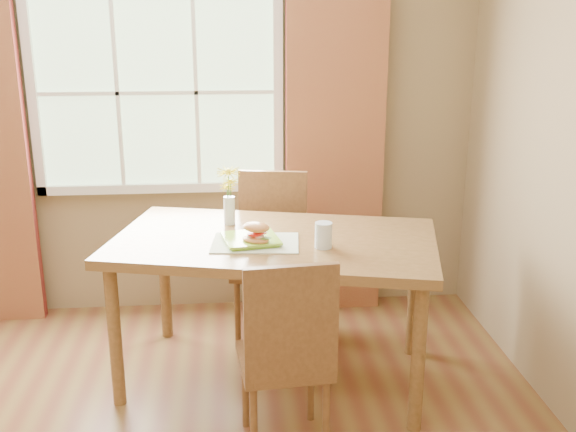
# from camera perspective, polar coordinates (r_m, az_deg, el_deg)

# --- Properties ---
(room) EXTENTS (4.24, 3.84, 2.74)m
(room) POSITION_cam_1_polar(r_m,az_deg,el_deg) (2.68, -14.71, 2.37)
(room) COLOR brown
(room) RESTS_ON ground
(window) EXTENTS (1.62, 0.06, 1.32)m
(window) POSITION_cam_1_polar(r_m,az_deg,el_deg) (4.49, -11.01, 10.21)
(window) COLOR #ABD09D
(window) RESTS_ON room
(curtain_right) EXTENTS (0.65, 0.08, 2.20)m
(curtain_right) POSITION_cam_1_polar(r_m,az_deg,el_deg) (4.49, 3.98, 5.31)
(curtain_right) COLOR maroon
(curtain_right) RESTS_ON room
(dining_table) EXTENTS (1.89, 1.34, 0.84)m
(dining_table) POSITION_cam_1_polar(r_m,az_deg,el_deg) (3.64, -1.15, -3.14)
(dining_table) COLOR brown
(dining_table) RESTS_ON room
(chair_near) EXTENTS (0.45, 0.45, 0.99)m
(chair_near) POSITION_cam_1_polar(r_m,az_deg,el_deg) (3.09, -0.08, -11.28)
(chair_near) COLOR brown
(chair_near) RESTS_ON room
(chair_far) EXTENTS (0.51, 0.51, 1.05)m
(chair_far) POSITION_cam_1_polar(r_m,az_deg,el_deg) (4.26, -1.44, -2.68)
(chair_far) COLOR brown
(chair_far) RESTS_ON room
(placemat) EXTENTS (0.48, 0.37, 0.01)m
(placemat) POSITION_cam_1_polar(r_m,az_deg,el_deg) (3.53, -2.78, -2.28)
(placemat) COLOR beige
(placemat) RESTS_ON dining_table
(plate) EXTENTS (0.32, 0.32, 0.01)m
(plate) POSITION_cam_1_polar(r_m,az_deg,el_deg) (3.54, -3.17, -2.08)
(plate) COLOR #85BB2E
(plate) RESTS_ON placemat
(croissant_sandwich) EXTENTS (0.18, 0.16, 0.11)m
(croissant_sandwich) POSITION_cam_1_polar(r_m,az_deg,el_deg) (3.46, -2.71, -1.45)
(croissant_sandwich) COLOR #E6984E
(croissant_sandwich) RESTS_ON plate
(water_glass) EXTENTS (0.09, 0.09, 0.13)m
(water_glass) POSITION_cam_1_polar(r_m,az_deg,el_deg) (3.45, 3.02, -1.69)
(water_glass) COLOR silver
(water_glass) RESTS_ON dining_table
(flower_vase) EXTENTS (0.13, 0.13, 0.33)m
(flower_vase) POSITION_cam_1_polar(r_m,az_deg,el_deg) (3.81, -5.03, 2.19)
(flower_vase) COLOR silver
(flower_vase) RESTS_ON dining_table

